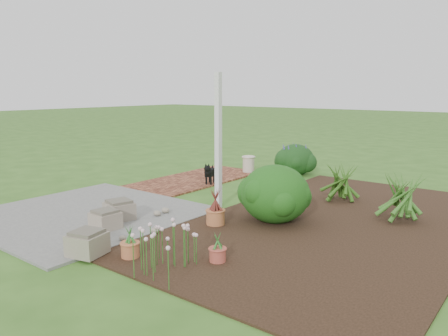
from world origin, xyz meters
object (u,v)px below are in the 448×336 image
Objects in this scene: black_dog at (210,172)px; cream_ceramic_urn at (248,164)px; evergreen_shrub at (275,192)px; stone_trough_near at (87,244)px.

cream_ceramic_urn is at bearing 72.06° from black_dog.
black_dog reaches higher than cream_ceramic_urn.
evergreen_shrub is at bearing -49.46° from cream_ceramic_urn.
black_dog is 1.25× the size of cream_ceramic_urn.
cream_ceramic_urn is at bearing 130.54° from evergreen_shrub.
evergreen_shrub is at bearing 68.07° from stone_trough_near.
black_dog is at bearing -85.54° from cream_ceramic_urn.
black_dog is 3.07m from evergreen_shrub.
evergreen_shrub is (2.67, -1.51, 0.20)m from black_dog.
black_dog is 0.45× the size of evergreen_shrub.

